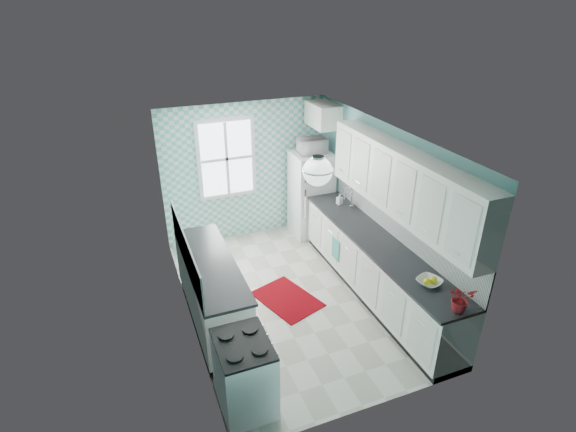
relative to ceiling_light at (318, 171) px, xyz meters
name	(u,v)px	position (x,y,z in m)	size (l,w,h in m)	color
floor	(291,297)	(0.00, 0.80, -2.33)	(3.00, 4.40, 0.02)	beige
ceiling	(292,136)	(0.00, 0.80, 0.19)	(3.00, 4.40, 0.02)	white
wall_back	(246,171)	(0.00, 3.01, -1.07)	(3.00, 0.02, 2.50)	#64A6A2
wall_front	(375,321)	(0.00, -1.41, -1.07)	(3.00, 0.02, 2.50)	#64A6A2
wall_left	(182,244)	(-1.51, 0.80, -1.07)	(0.02, 4.40, 2.50)	#64A6A2
wall_right	(384,207)	(1.51, 0.80, -1.07)	(0.02, 4.40, 2.50)	#64A6A2
accent_wall	(246,172)	(0.00, 2.99, -1.07)	(3.00, 0.01, 2.50)	#5FC1B1
window	(226,159)	(-0.35, 2.96, -0.77)	(1.04, 0.05, 1.44)	white
backsplash_right	(398,222)	(1.49, 0.40, -1.13)	(0.02, 3.60, 0.51)	white
backsplash_left	(185,250)	(-1.49, 0.73, -1.13)	(0.02, 2.15, 0.51)	white
upper_cabinets_right	(402,183)	(1.33, 0.20, -0.42)	(0.33, 3.20, 0.90)	white
upper_cabinet_fridge	(322,114)	(1.30, 2.63, -0.07)	(0.40, 0.74, 0.40)	white
ceiling_light	(318,171)	(0.00, 0.00, 0.00)	(0.34, 0.34, 0.35)	silver
base_cabinets_right	(376,269)	(1.20, 0.40, -1.87)	(0.60, 3.60, 0.90)	white
countertop_right	(378,242)	(1.19, 0.40, -1.40)	(0.63, 3.60, 0.04)	black
base_cabinets_left	(212,293)	(-1.20, 0.73, -1.87)	(0.60, 2.15, 0.90)	white
countertop_left	(211,264)	(-1.19, 0.73, -1.40)	(0.63, 2.15, 0.04)	black
fridge	(311,194)	(1.11, 2.58, -1.53)	(0.69, 0.69, 1.59)	silver
stove	(245,373)	(-1.20, -0.83, -1.87)	(0.57, 0.72, 0.86)	white
sink	(343,210)	(1.20, 1.51, -1.39)	(0.44, 0.37, 0.53)	silver
rug	(287,299)	(-0.08, 0.76, -2.32)	(0.69, 0.99, 0.02)	maroon
dish_towel	(336,249)	(0.89, 1.11, -1.84)	(0.02, 0.24, 0.35)	#55C0AD
fruit_bowl	(429,282)	(1.20, -0.75, -1.35)	(0.29, 0.29, 0.07)	silver
potted_plant	(461,299)	(1.20, -1.28, -1.23)	(0.28, 0.24, 0.31)	maroon
soap_bottle	(340,199)	(1.25, 1.73, -1.29)	(0.08, 0.08, 0.18)	silver
microwave	(312,146)	(1.11, 2.58, -0.60)	(0.49, 0.33, 0.27)	white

